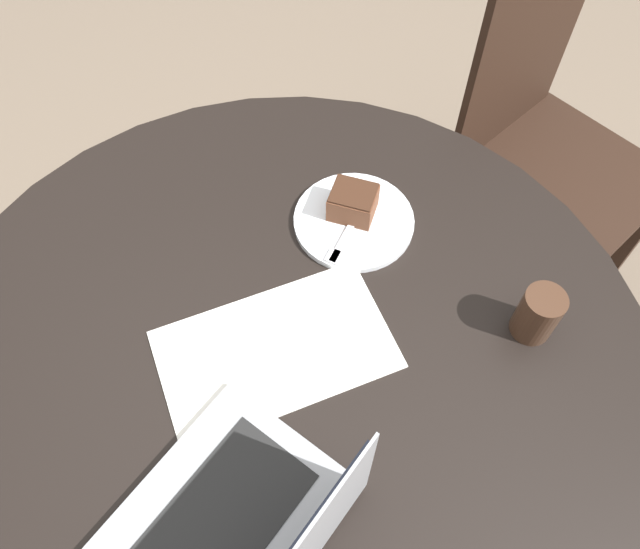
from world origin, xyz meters
TOP-DOWN VIEW (x-y plane):
  - ground_plane at (0.00, 0.00)m, footprint 12.00×12.00m
  - dining_table at (0.00, 0.00)m, footprint 1.19×1.19m
  - chair at (-0.56, -0.69)m, footprint 0.59×0.59m
  - paper_document at (0.01, -0.02)m, footprint 0.42×0.34m
  - plate at (-0.11, -0.28)m, footprint 0.22×0.22m
  - cake_slice at (-0.10, -0.29)m, footprint 0.09×0.09m
  - fork at (-0.10, -0.24)m, footprint 0.08×0.17m
  - coffee_glass at (-0.39, -0.08)m, footprint 0.06×0.06m
  - laptop at (0.04, 0.27)m, footprint 0.39×0.41m

SIDE VIEW (x-z plane):
  - ground_plane at x=0.00m, z-range 0.00..0.00m
  - chair at x=-0.56m, z-range 0.01..1.00m
  - dining_table at x=0.00m, z-range 0.24..0.95m
  - paper_document at x=0.01m, z-range 0.71..0.71m
  - plate at x=-0.11m, z-range 0.71..0.72m
  - fork at x=-0.10m, z-range 0.72..0.73m
  - cake_slice at x=-0.10m, z-range 0.72..0.78m
  - laptop at x=0.04m, z-range 0.63..0.87m
  - coffee_glass at x=-0.39m, z-range 0.71..0.81m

